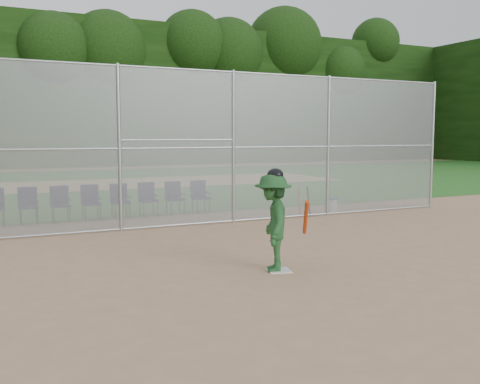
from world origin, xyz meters
name	(u,v)px	position (x,y,z in m)	size (l,w,h in m)	color
ground	(302,268)	(0.00, 0.00, 0.00)	(100.00, 100.00, 0.00)	tan
grass_strip	(100,184)	(0.00, 18.00, 0.01)	(100.00, 100.00, 0.00)	#23611D
dirt_patch_far	(100,184)	(0.00, 18.00, 0.01)	(24.00, 24.00, 0.00)	tan
backstop_fence	(198,145)	(0.00, 5.00, 2.07)	(16.09, 0.09, 4.00)	gray
treeline	(89,72)	(0.00, 20.00, 5.50)	(81.00, 60.00, 11.00)	black
home_plate	(279,270)	(-0.46, 0.00, 0.01)	(0.38, 0.38, 0.02)	silver
batter_at_plate	(273,222)	(-0.54, 0.06, 0.85)	(1.09, 1.32, 1.76)	#1F4F24
water_cooler	(332,205)	(4.44, 5.39, 0.23)	(0.35, 0.35, 0.45)	white
spare_bats	(304,201)	(3.32, 5.17, 0.42)	(0.36, 0.24, 0.85)	#D84C14
chair_3	(28,206)	(-3.95, 7.04, 0.48)	(0.54, 0.52, 0.96)	#0E0F34
chair_4	(61,204)	(-3.14, 7.04, 0.48)	(0.54, 0.52, 0.96)	#0E0F34
chair_5	(91,203)	(-2.34, 7.04, 0.48)	(0.54, 0.52, 0.96)	#0E0F34
chair_6	(121,201)	(-1.54, 7.04, 0.48)	(0.54, 0.52, 0.96)	#0E0F34
chair_7	(149,200)	(-0.74, 7.04, 0.48)	(0.54, 0.52, 0.96)	#0E0F34
chair_8	(175,198)	(0.07, 7.04, 0.48)	(0.54, 0.52, 0.96)	#0E0F34
chair_9	(201,197)	(0.87, 7.04, 0.48)	(0.54, 0.52, 0.96)	#0E0F34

